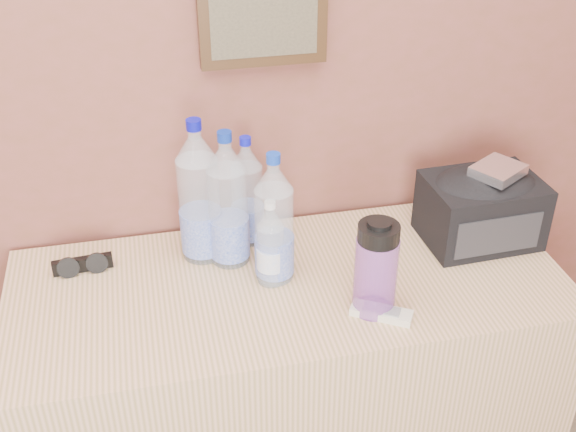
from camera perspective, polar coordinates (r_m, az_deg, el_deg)
The scene contains 12 objects.
picture_frame at distance 1.71m, azimuth -2.00°, elevation 15.80°, with size 0.30×0.03×0.25m, color #382311, non-canonical shape.
dresser at distance 2.01m, azimuth 0.05°, elevation -14.65°, with size 1.33×0.55×0.83m, color tan.
pet_large_a at distance 1.73m, azimuth -4.76°, elevation 0.80°, with size 0.09×0.09×0.35m.
pet_large_b at distance 1.75m, azimuth -7.03°, elevation 1.40°, with size 0.10×0.10×0.37m.
pet_large_c at distance 1.81m, azimuth -3.25°, elevation 1.58°, with size 0.08×0.08×0.29m.
pet_large_d at distance 1.67m, azimuth -1.10°, elevation -0.72°, with size 0.09×0.09×0.33m.
pet_small at distance 1.68m, azimuth -1.38°, elevation -2.48°, with size 0.06×0.06×0.22m.
nalgene_bottle at distance 1.59m, azimuth 6.97°, elevation -4.04°, with size 0.10×0.10×0.23m.
sunglasses at distance 1.83m, azimuth -15.92°, elevation -3.69°, with size 0.14×0.05×0.04m, color black, non-canonical shape.
ac_remote at distance 1.64m, azimuth 7.39°, elevation -7.60°, with size 0.14×0.04×0.02m, color white.
toiletry_bag at distance 1.90m, azimuth 15.03°, elevation 0.74°, with size 0.28×0.20×0.19m, color black, non-canonical shape.
foil_packet at distance 1.84m, azimuth 16.27°, elevation 3.48°, with size 0.12×0.10×0.02m, color silver.
Camera 1 is at (0.05, 0.36, 1.88)m, focal length 45.00 mm.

